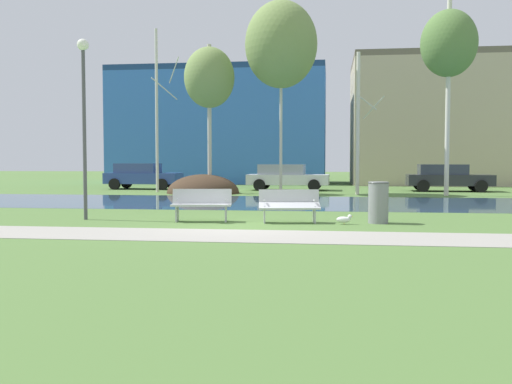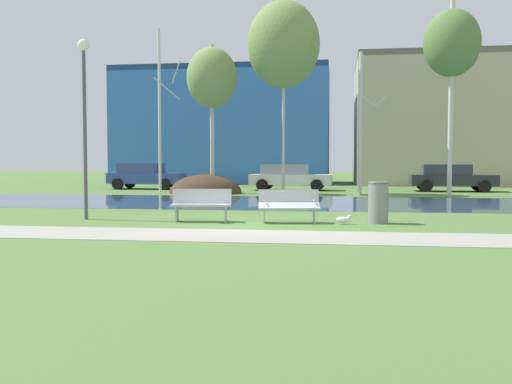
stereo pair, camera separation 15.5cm
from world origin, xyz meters
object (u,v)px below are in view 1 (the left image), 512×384
at_px(seagull, 344,219).
at_px(parked_van_nearest_blue, 142,176).
at_px(trash_bin, 378,202).
at_px(bench_left, 202,204).
at_px(bench_right, 289,205).
at_px(streetlamp, 84,98).
at_px(parked_hatch_third_dark, 447,177).
at_px(parked_sedan_second_white, 286,177).

bearing_deg(seagull, parked_van_nearest_blue, 123.32).
relative_size(trash_bin, parked_van_nearest_blue, 0.25).
bearing_deg(bench_left, parked_van_nearest_blue, 113.64).
relative_size(bench_left, bench_right, 1.00).
bearing_deg(seagull, streetlamp, 177.89).
xyz_separation_m(trash_bin, parked_hatch_third_dark, (4.96, 16.31, 0.20)).
xyz_separation_m(bench_right, parked_sedan_second_white, (-1.34, 16.58, 0.29)).
height_order(streetlamp, parked_hatch_third_dark, streetlamp).
distance_m(bench_right, parked_van_nearest_blue, 19.30).
distance_m(bench_left, seagull, 3.82).
xyz_separation_m(bench_right, streetlamp, (-5.67, 0.07, 2.88)).
relative_size(trash_bin, seagull, 2.51).
distance_m(streetlamp, parked_sedan_second_white, 17.26).
relative_size(bench_right, parked_sedan_second_white, 0.37).
xyz_separation_m(trash_bin, parked_sedan_second_white, (-3.65, 16.40, 0.20)).
relative_size(streetlamp, parked_sedan_second_white, 1.09).
distance_m(trash_bin, streetlamp, 8.46).
height_order(bench_left, seagull, bench_left).
bearing_deg(parked_van_nearest_blue, trash_bin, -54.03).
xyz_separation_m(bench_left, trash_bin, (4.68, 0.18, 0.09)).
distance_m(bench_right, trash_bin, 2.33).
height_order(bench_left, parked_hatch_third_dark, parked_hatch_third_dark).
height_order(bench_right, seagull, bench_right).
relative_size(bench_left, parked_hatch_third_dark, 0.37).
bearing_deg(parked_hatch_third_dark, streetlamp, -128.25).
xyz_separation_m(parked_sedan_second_white, parked_hatch_third_dark, (8.61, -0.08, 0.00)).
bearing_deg(parked_hatch_third_dark, seagull, -109.30).
distance_m(bench_right, parked_sedan_second_white, 16.63).
height_order(bench_right, parked_sedan_second_white, parked_sedan_second_white).
relative_size(bench_right, streetlamp, 0.33).
distance_m(streetlamp, parked_van_nearest_blue, 17.30).
height_order(parked_van_nearest_blue, parked_hatch_third_dark, parked_van_nearest_blue).
bearing_deg(streetlamp, parked_van_nearest_blue, 103.53).
bearing_deg(streetlamp, seagull, -2.11).
relative_size(streetlamp, parked_hatch_third_dark, 1.12).
bearing_deg(parked_sedan_second_white, seagull, -80.61).
bearing_deg(bench_right, parked_hatch_third_dark, 66.19).
height_order(parked_van_nearest_blue, parked_sedan_second_white, parked_van_nearest_blue).
relative_size(bench_right, parked_van_nearest_blue, 0.39).
xyz_separation_m(bench_left, seagull, (3.80, -0.19, -0.34)).
bearing_deg(bench_right, trash_bin, 4.39).
height_order(parked_sedan_second_white, parked_hatch_third_dark, parked_hatch_third_dark).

